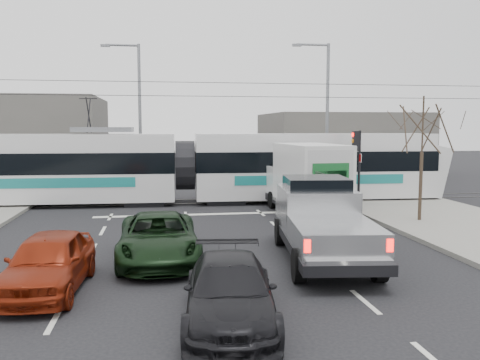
{
  "coord_description": "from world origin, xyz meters",
  "views": [
    {
      "loc": [
        -2.82,
        -16.5,
        3.93
      ],
      "look_at": [
        0.35,
        3.48,
        1.8
      ],
      "focal_mm": 38.0,
      "sensor_mm": 36.0,
      "label": 1
    }
  ],
  "objects": [
    {
      "name": "box_truck",
      "position": [
        3.62,
        5.19,
        1.57
      ],
      "size": [
        2.57,
        6.48,
        3.18
      ],
      "rotation": [
        0.0,
        0.0,
        0.06
      ],
      "color": "black",
      "rests_on": "ground"
    },
    {
      "name": "navy_pickup",
      "position": [
        5.27,
        7.32,
        1.11
      ],
      "size": [
        3.7,
        5.65,
        2.24
      ],
      "rotation": [
        0.0,
        0.0,
        -0.36
      ],
      "color": "black",
      "rests_on": "ground"
    },
    {
      "name": "green_car",
      "position": [
        -2.89,
        -1.71,
        0.69
      ],
      "size": [
        2.34,
        4.98,
        1.38
      ],
      "primitive_type": "imported",
      "rotation": [
        0.0,
        0.0,
        0.01
      ],
      "color": "black",
      "rests_on": "ground"
    },
    {
      "name": "street_lamp_near",
      "position": [
        7.31,
        14.0,
        5.11
      ],
      "size": [
        2.38,
        0.25,
        9.0
      ],
      "color": "slate",
      "rests_on": "ground"
    },
    {
      "name": "building_left",
      "position": [
        -14.0,
        22.0,
        3.0
      ],
      "size": [
        14.0,
        10.0,
        6.0
      ],
      "primitive_type": "cube",
      "color": "#65605B",
      "rests_on": "ground"
    },
    {
      "name": "rails",
      "position": [
        0.0,
        10.0,
        0.01
      ],
      "size": [
        60.0,
        1.6,
        0.03
      ],
      "primitive_type": "cube",
      "color": "#33302D",
      "rests_on": "ground"
    },
    {
      "name": "silver_pickup",
      "position": [
        1.92,
        -2.06,
        1.17
      ],
      "size": [
        2.97,
        6.69,
        2.35
      ],
      "rotation": [
        0.0,
        0.0,
        -0.12
      ],
      "color": "black",
      "rests_on": "ground"
    },
    {
      "name": "tram",
      "position": [
        -1.59,
        9.53,
        1.89
      ],
      "size": [
        26.11,
        3.68,
        5.31
      ],
      "rotation": [
        0.0,
        0.0,
        -0.04
      ],
      "color": "silver",
      "rests_on": "ground"
    },
    {
      "name": "dark_car",
      "position": [
        -1.47,
        -6.72,
        0.64
      ],
      "size": [
        2.25,
        4.56,
        1.28
      ],
      "primitive_type": "imported",
      "rotation": [
        0.0,
        0.0,
        -0.11
      ],
      "color": "black",
      "rests_on": "ground"
    },
    {
      "name": "ground",
      "position": [
        0.0,
        0.0,
        0.0
      ],
      "size": [
        120.0,
        120.0,
        0.0
      ],
      "primitive_type": "plane",
      "color": "black",
      "rests_on": "ground"
    },
    {
      "name": "traffic_signal",
      "position": [
        6.47,
        6.5,
        2.74
      ],
      "size": [
        0.44,
        0.44,
        3.6
      ],
      "color": "black",
      "rests_on": "ground"
    },
    {
      "name": "bare_tree",
      "position": [
        7.6,
        2.5,
        3.79
      ],
      "size": [
        2.4,
        2.4,
        5.0
      ],
      "color": "#47382B",
      "rests_on": "ground"
    },
    {
      "name": "street_lamp_far",
      "position": [
        -4.19,
        16.0,
        5.11
      ],
      "size": [
        2.38,
        0.25,
        9.0
      ],
      "color": "slate",
      "rests_on": "ground"
    },
    {
      "name": "red_car",
      "position": [
        -5.48,
        -4.09,
        0.71
      ],
      "size": [
        1.94,
        4.26,
        1.42
      ],
      "primitive_type": "imported",
      "rotation": [
        0.0,
        0.0,
        -0.06
      ],
      "color": "maroon",
      "rests_on": "ground"
    },
    {
      "name": "building_right",
      "position": [
        12.0,
        24.0,
        2.5
      ],
      "size": [
        12.0,
        10.0,
        5.0
      ],
      "primitive_type": "cube",
      "color": "#65605B",
      "rests_on": "ground"
    },
    {
      "name": "catenary",
      "position": [
        0.0,
        10.0,
        3.88
      ],
      "size": [
        60.0,
        0.2,
        7.0
      ],
      "color": "black",
      "rests_on": "ground"
    }
  ]
}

